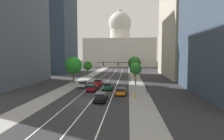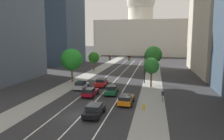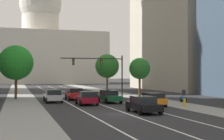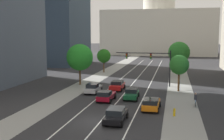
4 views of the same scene
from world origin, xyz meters
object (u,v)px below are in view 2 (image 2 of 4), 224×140
(car_green, at_px, (112,90))
(street_tree_far_right, at_px, (153,55))
(capitol_building, at_px, (140,32))
(car_silver, at_px, (81,85))
(car_orange, at_px, (126,99))
(street_tree_near_right, at_px, (151,66))
(car_black, at_px, (94,110))
(street_tree_mid_left, at_px, (94,58))
(fire_hydrant, at_px, (144,107))
(cyclist, at_px, (163,95))
(traffic_signal_mast, at_px, (130,62))
(street_tree_near_left, at_px, (72,59))
(car_red, at_px, (101,82))
(car_crimson, at_px, (90,92))

(car_green, distance_m, street_tree_far_right, 26.23)
(capitol_building, distance_m, car_silver, 89.20)
(car_green, relative_size, car_orange, 1.01)
(car_silver, height_order, street_tree_near_right, street_tree_near_right)
(car_black, distance_m, street_tree_far_right, 36.62)
(car_orange, bearing_deg, car_black, 151.18)
(street_tree_mid_left, relative_size, street_tree_near_right, 0.96)
(capitol_building, xyz_separation_m, street_tree_near_right, (8.08, -83.86, -9.05))
(capitol_building, relative_size, street_tree_far_right, 6.52)
(fire_hydrant, xyz_separation_m, cyclist, (2.56, 4.87, 0.39))
(car_black, xyz_separation_m, traffic_signal_mast, (1.90, 21.26, 3.80))
(traffic_signal_mast, xyz_separation_m, street_tree_near_left, (-12.53, -1.71, 0.38))
(street_tree_far_right, bearing_deg, traffic_signal_mast, -108.35)
(car_green, xyz_separation_m, car_red, (-3.16, 5.56, 0.04))
(car_red, distance_m, car_black, 16.62)
(fire_hydrant, bearing_deg, street_tree_mid_left, 116.40)
(fire_hydrant, bearing_deg, street_tree_far_right, 88.54)
(car_orange, relative_size, cyclist, 2.58)
(cyclist, xyz_separation_m, street_tree_near_left, (-19.07, 11.27, 4.09))
(car_crimson, xyz_separation_m, street_tree_near_left, (-7.46, 10.99, 4.17))
(capitol_building, distance_m, cyclist, 94.50)
(car_black, relative_size, traffic_signal_mast, 0.47)
(street_tree_near_right, xyz_separation_m, street_tree_far_right, (0.21, 18.18, 0.82))
(street_tree_near_right, height_order, street_tree_far_right, street_tree_far_right)
(car_crimson, relative_size, car_black, 0.92)
(car_green, height_order, street_tree_near_right, street_tree_near_right)
(capitol_building, bearing_deg, street_tree_near_left, -96.30)
(car_orange, height_order, car_black, car_black)
(car_crimson, relative_size, street_tree_far_right, 0.56)
(street_tree_mid_left, bearing_deg, fire_hydrant, -63.60)
(car_silver, xyz_separation_m, cyclist, (14.78, -4.95, 0.08))
(capitol_building, distance_m, street_tree_mid_left, 66.26)
(car_orange, relative_size, street_tree_mid_left, 0.80)
(street_tree_mid_left, bearing_deg, car_red, -69.95)
(car_silver, relative_size, street_tree_near_left, 0.60)
(car_green, relative_size, street_tree_near_left, 0.61)
(car_crimson, bearing_deg, car_silver, 35.35)
(capitol_building, xyz_separation_m, street_tree_far_right, (8.29, -65.68, -8.23))
(street_tree_far_right, bearing_deg, street_tree_near_left, -136.93)
(street_tree_mid_left, distance_m, street_tree_far_right, 17.27)
(cyclist, bearing_deg, car_silver, 74.01)
(car_silver, relative_size, fire_hydrant, 4.80)
(street_tree_mid_left, bearing_deg, car_green, -67.75)
(street_tree_near_left, bearing_deg, car_red, -23.44)
(car_black, bearing_deg, street_tree_far_right, -10.17)
(fire_hydrant, xyz_separation_m, street_tree_far_right, (0.82, 32.34, 4.55))
(car_red, bearing_deg, car_green, -150.73)
(street_tree_far_right, bearing_deg, street_tree_near_right, -90.66)
(capitol_building, relative_size, cyclist, 27.99)
(capitol_building, height_order, street_tree_mid_left, capitol_building)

